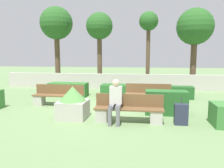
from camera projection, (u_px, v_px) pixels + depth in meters
The scene contains 16 objects.
ground_plane at pixel (101, 108), 8.60m from camera, with size 60.00×60.00×0.00m, color #6B8956.
perimeter_wall at pixel (117, 81), 13.47m from camera, with size 14.31×0.30×0.93m.
bench_front at pixel (129, 111), 6.77m from camera, with size 2.14×0.48×0.85m.
bench_left_side at pixel (148, 96), 9.29m from camera, with size 1.94×0.48×0.85m.
bench_right_side at pixel (58, 97), 9.02m from camera, with size 2.08×0.49×0.85m.
person_seated_man at pixel (115, 99), 6.64m from camera, with size 0.38×0.64×1.33m.
hedge_block_near_left at pixel (120, 90), 11.03m from camera, with size 1.93×0.82×0.60m.
hedge_block_near_right at pixel (68, 89), 11.12m from camera, with size 1.96×0.79×0.68m.
hedge_block_mid_right at pixel (179, 92), 10.47m from camera, with size 1.29×0.61×0.59m.
hedge_block_far_left at pixel (166, 102), 7.66m from camera, with size 1.44×0.63×0.84m.
planter_corner_left at pixel (73, 103), 7.17m from camera, with size 0.92×0.92×1.06m.
suitcase at pixel (181, 114), 6.51m from camera, with size 0.39×0.26×0.83m.
tree_leftmost at pixel (56, 25), 14.76m from camera, with size 2.19×2.19×5.33m.
tree_center_left at pixel (99, 28), 13.98m from camera, with size 1.71×1.71×4.80m.
tree_center_right at pixel (149, 26), 13.55m from camera, with size 1.18×1.18×4.77m.
tree_rightmost at pixel (195, 28), 13.27m from camera, with size 2.22×2.22×4.91m.
Camera 1 is at (1.65, -8.25, 2.06)m, focal length 35.00 mm.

